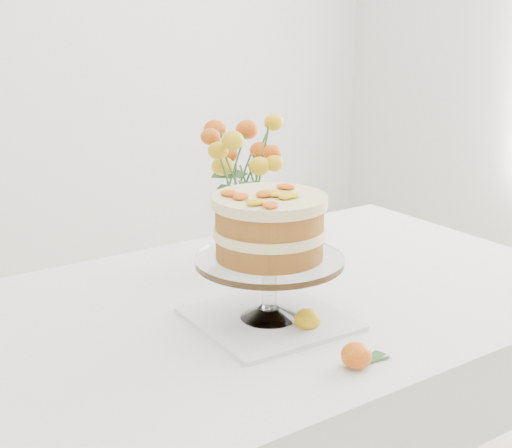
% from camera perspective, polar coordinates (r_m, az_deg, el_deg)
% --- Properties ---
extents(table, '(1.43, 0.93, 0.76)m').
position_cam_1_polar(table, '(1.67, 2.05, -8.15)').
color(table, tan).
rests_on(table, ground).
extents(napkin, '(0.30, 0.30, 0.01)m').
position_cam_1_polar(napkin, '(1.49, 1.04, -7.62)').
color(napkin, white).
rests_on(napkin, table).
extents(cake_stand, '(0.30, 0.30, 0.27)m').
position_cam_1_polar(cake_stand, '(1.42, 1.08, -0.75)').
color(cake_stand, silver).
rests_on(cake_stand, napkin).
extents(rose_vase, '(0.30, 0.30, 0.40)m').
position_cam_1_polar(rose_vase, '(1.73, -0.89, 3.87)').
color(rose_vase, silver).
rests_on(rose_vase, table).
extents(loose_rose_near, '(0.09, 0.05, 0.05)m').
position_cam_1_polar(loose_rose_near, '(1.45, 4.15, -7.64)').
color(loose_rose_near, orange).
rests_on(loose_rose_near, table).
extents(loose_rose_far, '(0.10, 0.06, 0.05)m').
position_cam_1_polar(loose_rose_far, '(1.32, 8.05, -10.38)').
color(loose_rose_far, '#B92209').
rests_on(loose_rose_far, table).
extents(stray_petal_a, '(0.03, 0.02, 0.00)m').
position_cam_1_polar(stray_petal_a, '(1.49, 0.65, -7.67)').
color(stray_petal_a, yellow).
rests_on(stray_petal_a, table).
extents(stray_petal_b, '(0.03, 0.02, 0.00)m').
position_cam_1_polar(stray_petal_b, '(1.52, 4.63, -7.28)').
color(stray_petal_b, yellow).
rests_on(stray_petal_b, table).
extents(stray_petal_c, '(0.03, 0.02, 0.00)m').
position_cam_1_polar(stray_petal_c, '(1.52, 6.78, -7.42)').
color(stray_petal_c, yellow).
rests_on(stray_petal_c, table).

